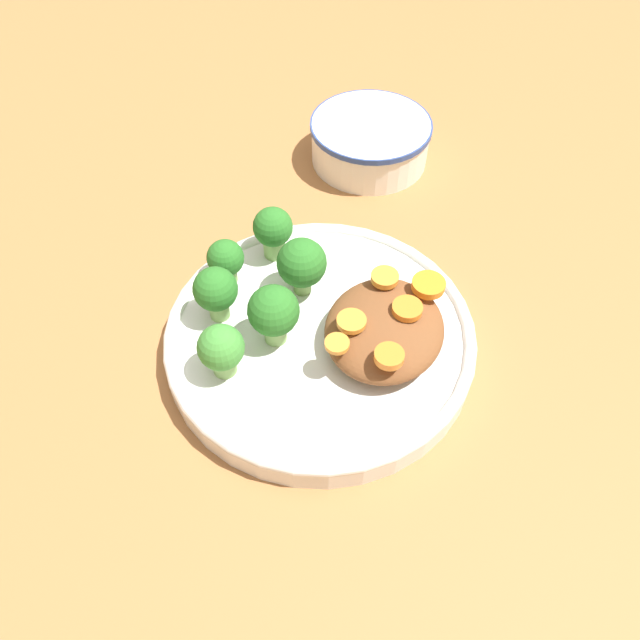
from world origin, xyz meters
TOP-DOWN VIEW (x-y plane):
  - ground_plane at (0.00, 0.00)m, footprint 4.00×4.00m
  - plate at (0.00, 0.00)m, footprint 0.26×0.26m
  - dip_bowl at (0.26, 0.04)m, footprint 0.13×0.13m
  - stew_mound at (0.01, -0.05)m, footprint 0.11×0.09m
  - broccoli_floret_0 at (-0.02, 0.03)m, footprint 0.04×0.04m
  - broccoli_floret_1 at (0.04, 0.03)m, footprint 0.04×0.04m
  - broccoli_floret_2 at (-0.06, 0.06)m, footprint 0.04×0.04m
  - broccoli_floret_3 at (0.03, 0.09)m, footprint 0.03×0.03m
  - broccoli_floret_4 at (-0.01, 0.08)m, footprint 0.04×0.04m
  - broccoli_floret_5 at (0.07, 0.07)m, footprint 0.04×0.04m
  - carrot_slice_0 at (-0.01, -0.03)m, footprint 0.02×0.02m
  - carrot_slice_1 at (0.02, -0.07)m, footprint 0.02×0.02m
  - carrot_slice_2 at (0.04, -0.04)m, footprint 0.02×0.02m
  - carrot_slice_3 at (-0.03, -0.06)m, footprint 0.02×0.02m
  - carrot_slice_4 at (0.05, -0.08)m, footprint 0.03×0.03m
  - carrot_slice_5 at (-0.03, -0.03)m, footprint 0.02×0.02m

SIDE VIEW (x-z plane):
  - ground_plane at x=0.00m, z-range 0.00..0.00m
  - plate at x=0.00m, z-range 0.00..0.03m
  - dip_bowl at x=0.26m, z-range 0.00..0.05m
  - stew_mound at x=0.01m, z-range 0.02..0.06m
  - broccoli_floret_3 at x=0.03m, z-range 0.03..0.07m
  - broccoli_floret_2 at x=-0.06m, z-range 0.02..0.07m
  - broccoli_floret_5 at x=0.07m, z-range 0.03..0.08m
  - broccoli_floret_4 at x=-0.01m, z-range 0.03..0.08m
  - broccoli_floret_1 at x=0.04m, z-range 0.03..0.08m
  - broccoli_floret_0 at x=-0.02m, z-range 0.03..0.08m
  - carrot_slice_5 at x=-0.03m, z-range 0.06..0.06m
  - carrot_slice_0 at x=-0.01m, z-range 0.06..0.06m
  - carrot_slice_2 at x=0.04m, z-range 0.06..0.06m
  - carrot_slice_1 at x=0.02m, z-range 0.06..0.06m
  - carrot_slice_4 at x=0.05m, z-range 0.06..0.06m
  - carrot_slice_3 at x=-0.03m, z-range 0.06..0.06m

